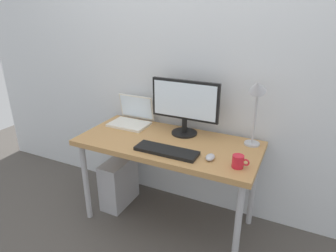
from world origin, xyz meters
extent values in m
plane|color=#4C4742|center=(0.00, 0.00, 0.00)|extent=(6.00, 6.00, 0.00)
cube|color=silver|center=(0.00, 0.37, 1.30)|extent=(4.40, 0.04, 2.60)
cube|color=#B7844C|center=(0.00, 0.00, 0.70)|extent=(1.34, 0.62, 0.04)
cylinder|color=#B2B2B7|center=(-0.61, -0.25, 0.34)|extent=(0.04, 0.04, 0.68)
cylinder|color=#B2B2B7|center=(0.61, -0.25, 0.34)|extent=(0.04, 0.04, 0.68)
cylinder|color=#B2B2B7|center=(-0.61, 0.25, 0.34)|extent=(0.04, 0.04, 0.68)
cylinder|color=#B2B2B7|center=(0.61, 0.25, 0.34)|extent=(0.04, 0.04, 0.68)
cylinder|color=black|center=(0.05, 0.18, 0.72)|extent=(0.20, 0.20, 0.01)
cylinder|color=black|center=(0.05, 0.18, 0.79)|extent=(0.04, 0.04, 0.11)
cube|color=black|center=(0.05, 0.18, 0.99)|extent=(0.53, 0.03, 0.30)
cube|color=white|center=(0.05, 0.16, 0.99)|extent=(0.50, 0.01, 0.26)
cube|color=silver|center=(-0.43, 0.14, 0.73)|extent=(0.32, 0.22, 0.02)
cube|color=silver|center=(-0.43, 0.27, 0.84)|extent=(0.32, 0.05, 0.21)
cube|color=white|center=(-0.43, 0.26, 0.84)|extent=(0.30, 0.03, 0.18)
cylinder|color=#B2B2B7|center=(0.57, 0.21, 0.72)|extent=(0.11, 0.11, 0.01)
cylinder|color=#B2B2B7|center=(0.57, 0.21, 0.93)|extent=(0.02, 0.02, 0.39)
cone|color=#B2B2B7|center=(0.57, 0.17, 1.15)|extent=(0.11, 0.14, 0.13)
cube|color=black|center=(0.07, -0.17, 0.73)|extent=(0.44, 0.14, 0.02)
ellipsoid|color=#B2B2B7|center=(0.37, -0.14, 0.73)|extent=(0.06, 0.09, 0.03)
cylinder|color=red|center=(0.55, -0.16, 0.76)|extent=(0.07, 0.07, 0.08)
torus|color=red|center=(0.60, -0.16, 0.76)|extent=(0.05, 0.01, 0.05)
cube|color=#B2B2B7|center=(-0.49, 0.02, 0.21)|extent=(0.18, 0.36, 0.42)
camera|label=1|loc=(0.86, -1.78, 1.63)|focal=31.42mm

